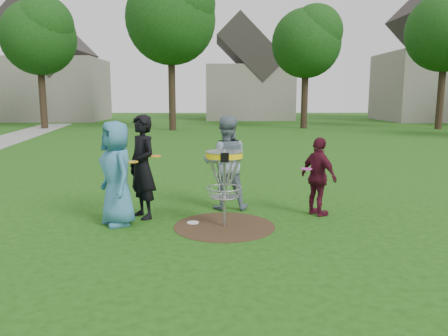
{
  "coord_description": "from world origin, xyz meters",
  "views": [
    {
      "loc": [
        -0.14,
        -7.46,
        2.3
      ],
      "look_at": [
        0.0,
        0.3,
        1.0
      ],
      "focal_mm": 35.0,
      "sensor_mm": 36.0,
      "label": 1
    }
  ],
  "objects_px": {
    "disc_golf_basket": "(224,170)",
    "player_black": "(142,167)",
    "player_maroon": "(319,177)",
    "player_grey": "(226,163)",
    "player_blue": "(117,173)"
  },
  "relations": [
    {
      "from": "disc_golf_basket",
      "to": "player_black",
      "type": "bearing_deg",
      "value": 158.32
    },
    {
      "from": "player_black",
      "to": "player_maroon",
      "type": "relative_size",
      "value": 1.29
    },
    {
      "from": "player_grey",
      "to": "player_maroon",
      "type": "height_order",
      "value": "player_grey"
    },
    {
      "from": "player_maroon",
      "to": "player_black",
      "type": "bearing_deg",
      "value": 60.94
    },
    {
      "from": "player_black",
      "to": "disc_golf_basket",
      "type": "relative_size",
      "value": 1.41
    },
    {
      "from": "player_grey",
      "to": "disc_golf_basket",
      "type": "xyz_separation_m",
      "value": [
        -0.05,
        -1.23,
        0.07
      ]
    },
    {
      "from": "player_black",
      "to": "player_maroon",
      "type": "distance_m",
      "value": 3.35
    },
    {
      "from": "player_blue",
      "to": "disc_golf_basket",
      "type": "bearing_deg",
      "value": 52.23
    },
    {
      "from": "player_blue",
      "to": "disc_golf_basket",
      "type": "relative_size",
      "value": 1.35
    },
    {
      "from": "player_maroon",
      "to": "player_blue",
      "type": "bearing_deg",
      "value": 67.41
    },
    {
      "from": "player_black",
      "to": "disc_golf_basket",
      "type": "bearing_deg",
      "value": 31.02
    },
    {
      "from": "player_blue",
      "to": "player_maroon",
      "type": "height_order",
      "value": "player_blue"
    },
    {
      "from": "player_blue",
      "to": "player_black",
      "type": "xyz_separation_m",
      "value": [
        0.38,
        0.44,
        0.04
      ]
    },
    {
      "from": "player_maroon",
      "to": "disc_golf_basket",
      "type": "xyz_separation_m",
      "value": [
        -1.82,
        -0.7,
        0.26
      ]
    },
    {
      "from": "player_blue",
      "to": "player_grey",
      "type": "xyz_separation_m",
      "value": [
        1.96,
        1.06,
        0.02
      ]
    }
  ]
}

